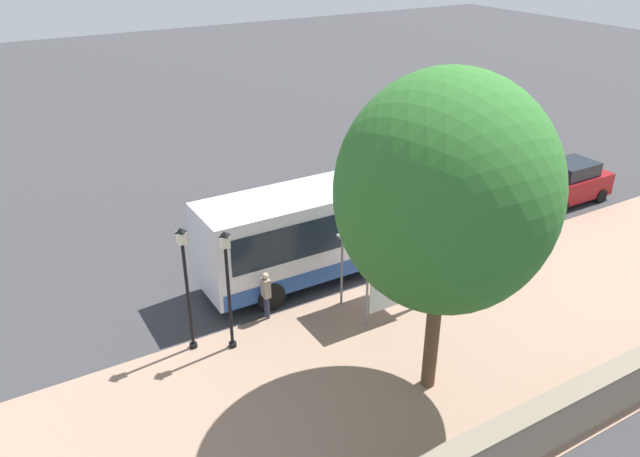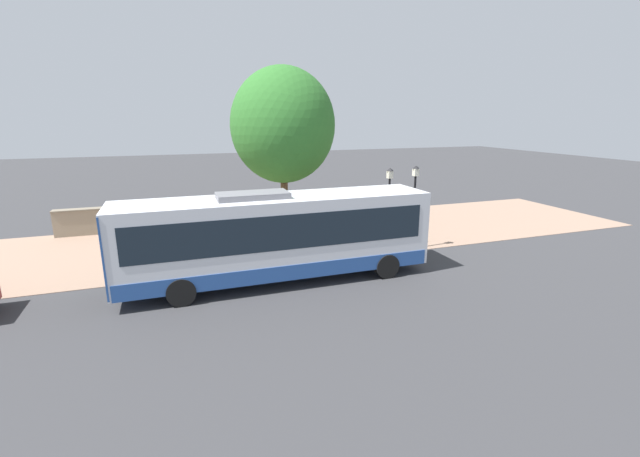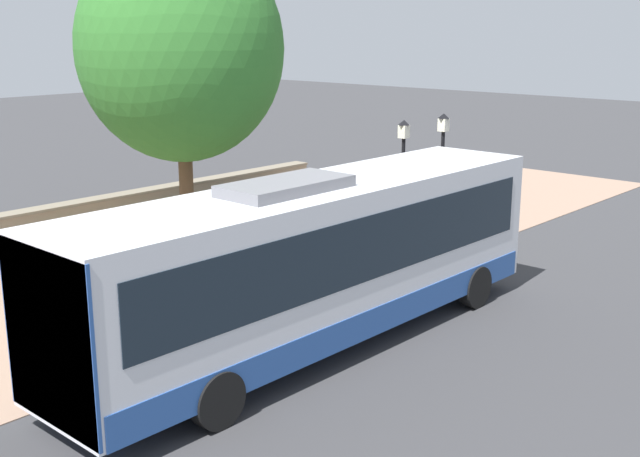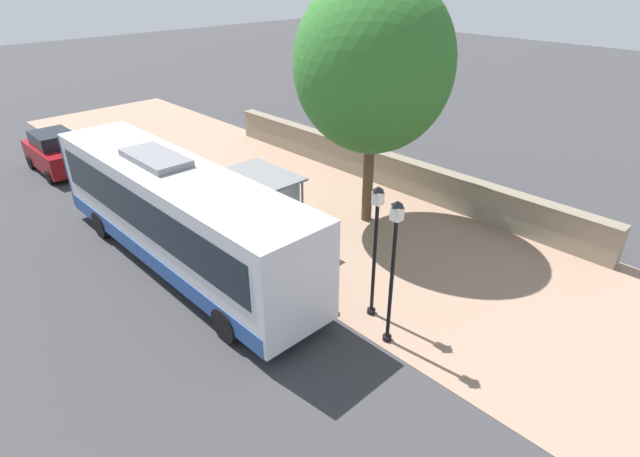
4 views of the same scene
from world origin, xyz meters
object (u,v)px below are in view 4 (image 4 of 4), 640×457
at_px(pedestrian, 310,274).
at_px(bench, 233,196).
at_px(bus, 177,213).
at_px(bus_shelter, 266,185).
at_px(street_lamp_far, 375,242).
at_px(shade_tree, 373,65).
at_px(parked_car_behind_bus, 57,153).
at_px(street_lamp_near, 393,263).

relative_size(pedestrian, bench, 1.10).
height_order(bus, bus_shelter, bus).
bearing_deg(street_lamp_far, pedestrian, -60.97).
xyz_separation_m(bus_shelter, bench, (-0.79, -3.27, -1.70)).
height_order(bus, bench, bus).
relative_size(shade_tree, parked_car_behind_bus, 2.22).
bearing_deg(street_lamp_near, bus, -75.44).
bearing_deg(bus, bench, -146.64).
xyz_separation_m(bus, pedestrian, (-1.55, 4.54, -0.88)).
relative_size(bus, bus_shelter, 4.34).
relative_size(pedestrian, street_lamp_far, 0.43).
bearing_deg(parked_car_behind_bus, bus, 89.49).
distance_m(shade_tree, parked_car_behind_bus, 16.02).
bearing_deg(pedestrian, shade_tree, -155.15).
relative_size(bus_shelter, shade_tree, 0.31).
distance_m(street_lamp_far, shade_tree, 6.90).
bearing_deg(bus_shelter, parked_car_behind_bus, -76.77).
height_order(bus, pedestrian, bus).
height_order(shade_tree, parked_car_behind_bus, shade_tree).
bearing_deg(street_lamp_far, bus, -68.33).
distance_m(bus_shelter, shade_tree, 5.46).
relative_size(street_lamp_near, street_lamp_far, 1.03).
relative_size(street_lamp_far, shade_tree, 0.45).
bearing_deg(street_lamp_near, shade_tree, -134.17).
bearing_deg(bus_shelter, bench, -103.65).
xyz_separation_m(bus_shelter, street_lamp_near, (1.14, 6.43, 0.26)).
height_order(bus_shelter, street_lamp_near, street_lamp_near).
bearing_deg(bus, street_lamp_far, 111.67).
xyz_separation_m(bench, shade_tree, (-3.02, 4.61, 5.38)).
bearing_deg(shade_tree, bus, -17.14).
bearing_deg(parked_car_behind_bus, shade_tree, 116.13).
bearing_deg(bus, pedestrian, 108.86).
relative_size(street_lamp_far, parked_car_behind_bus, 0.99).
bearing_deg(shade_tree, street_lamp_far, 42.76).
distance_m(bus_shelter, parked_car_behind_bus, 12.75).
bearing_deg(street_lamp_near, bus_shelter, -100.04).
bearing_deg(shade_tree, bus_shelter, -19.32).
relative_size(bus_shelter, street_lamp_near, 0.67).
distance_m(bus, bench, 4.76).
height_order(bus, shade_tree, shade_tree).
bearing_deg(bench, shade_tree, 123.23).
height_order(street_lamp_near, shade_tree, shade_tree).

